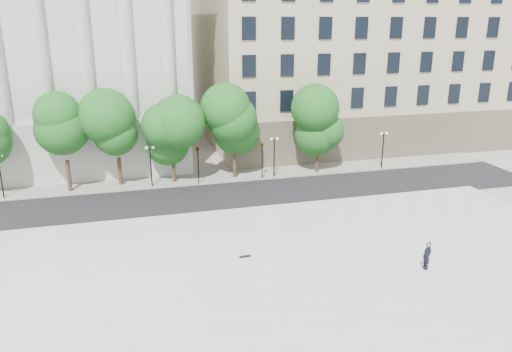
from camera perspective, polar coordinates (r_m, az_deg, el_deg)
The scene contains 12 objects.
ground at distance 28.75m, azimuth 4.42°, elevation -14.30°, with size 160.00×160.00×0.00m, color #A7A59E.
plaza at distance 31.09m, azimuth 2.57°, elevation -11.16°, with size 44.00×22.00×0.45m, color silver.
street at distance 44.47m, azimuth -3.24°, elevation -2.44°, with size 60.00×8.00×0.02m, color black.
far_sidewalk at distance 50.04m, azimuth -4.66°, elevation -0.13°, with size 60.00×4.00×0.12m, color #9C9990.
building_west at distance 62.21m, azimuth -23.69°, elevation 13.98°, with size 31.50×27.65×25.60m.
building_east at distance 68.21m, azimuth 9.91°, elevation 13.84°, with size 36.00×26.15×23.00m.
traffic_light_west at distance 47.15m, azimuth -6.70°, elevation 3.26°, with size 0.60×1.68×4.16m.
traffic_light_east at distance 48.41m, azimuth 0.71°, elevation 3.81°, with size 0.93×1.78×4.21m.
person_lying at distance 32.74m, azimuth 18.82°, elevation -9.68°, with size 0.65×0.43×1.78m, color black.
skateboard at distance 32.62m, azimuth -1.25°, elevation -9.17°, with size 0.75×0.19×0.08m, color black.
street_trees at distance 47.66m, azimuth -11.05°, elevation 5.02°, with size 35.00×5.00×7.89m.
lamp_posts at distance 47.84m, azimuth -5.19°, elevation 2.47°, with size 37.63×0.28×4.16m.
Camera 1 is at (-8.38, -22.99, 15.08)m, focal length 35.00 mm.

